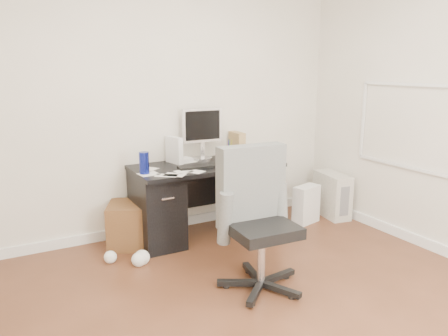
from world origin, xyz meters
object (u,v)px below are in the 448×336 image
at_px(wicker_basket, 131,224).
at_px(pc_tower, 332,195).
at_px(lcd_monitor, 202,134).
at_px(keyboard, 200,167).
at_px(desk, 207,197).
at_px(office_chair, 262,221).

bearing_deg(wicker_basket, pc_tower, -6.77).
height_order(lcd_monitor, keyboard, lcd_monitor).
bearing_deg(pc_tower, keyboard, -173.14).
bearing_deg(desk, lcd_monitor, 74.87).
distance_m(desk, lcd_monitor, 0.67).
xyz_separation_m(lcd_monitor, pc_tower, (1.48, -0.42, -0.77)).
height_order(lcd_monitor, wicker_basket, lcd_monitor).
height_order(keyboard, office_chair, office_chair).
bearing_deg(keyboard, wicker_basket, 169.71).
bearing_deg(desk, wicker_basket, 173.75).
height_order(desk, keyboard, keyboard).
xyz_separation_m(lcd_monitor, keyboard, (-0.19, -0.34, -0.27)).
bearing_deg(desk, pc_tower, -7.04).
distance_m(lcd_monitor, pc_tower, 1.72).
relative_size(desk, office_chair, 1.34).
distance_m(lcd_monitor, wicker_basket, 1.18).
distance_m(lcd_monitor, keyboard, 0.48).
xyz_separation_m(desk, wicker_basket, (-0.79, 0.09, -0.19)).
relative_size(office_chair, wicker_basket, 2.64).
xyz_separation_m(desk, pc_tower, (1.54, -0.19, -0.15)).
bearing_deg(wicker_basket, keyboard, -17.23).
bearing_deg(desk, office_chair, -96.63).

